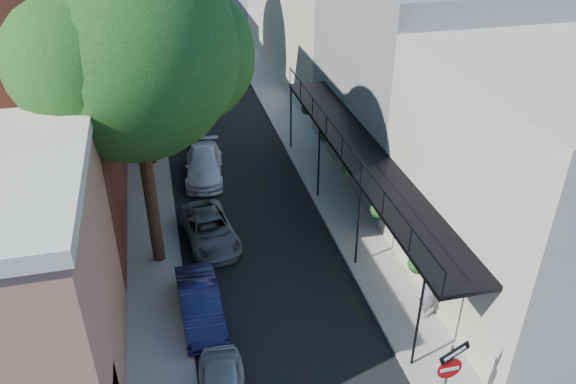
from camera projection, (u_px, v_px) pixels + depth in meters
road_surface at (203, 79)px, 38.69m from camera, size 6.00×64.00×0.01m
sidewalk_left at (143, 83)px, 37.85m from camera, size 2.00×64.00×0.12m
sidewalk_right at (259, 73)px, 39.48m from camera, size 2.00×64.00×0.12m
buildings_left at (41, 18)px, 33.24m from camera, size 10.10×59.10×12.00m
buildings_right at (332, 7)px, 37.83m from camera, size 9.80×55.00×10.00m
sign_post at (449, 371)px, 14.09m from camera, size 0.89×0.17×2.99m
oak_near at (144, 53)px, 17.51m from camera, size 7.48×6.80×11.42m
oak_mid at (141, 19)px, 24.57m from camera, size 6.60×6.00×10.20m
parked_car_b at (200, 303)px, 18.33m from camera, size 1.41×3.72×1.21m
parked_car_c at (209, 230)px, 22.03m from camera, size 2.36×4.23×1.12m
parked_car_d at (204, 165)px, 26.53m from camera, size 2.18×4.36×1.22m
parked_car_e at (187, 126)px, 30.48m from camera, size 1.38×3.35×1.14m
pedestrian at (428, 292)px, 18.14m from camera, size 0.52×0.73×1.86m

